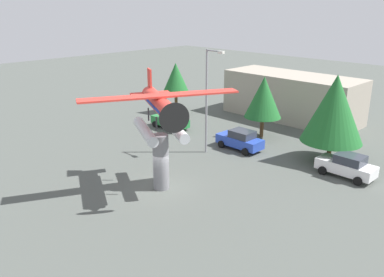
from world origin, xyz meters
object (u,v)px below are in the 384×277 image
Objects in this scene: car_near_green at (170,120)px; car_mid_blue at (240,140)px; storefront_building at (292,97)px; display_pedestal at (161,162)px; tree_east at (264,97)px; tree_west at (176,78)px; tree_center_back at (334,109)px; car_far_white at (347,165)px; floatplane_monument at (160,111)px; streetlight_primary at (208,95)px.

car_near_green is 1.00× the size of car_mid_blue.
car_mid_blue is 12.27m from storefront_building.
display_pedestal is 0.67× the size of tree_east.
display_pedestal is at bearing -45.49° from tree_west.
tree_east is 7.74m from tree_center_back.
car_mid_blue and car_far_white have the same top height.
floatplane_monument is at bearing -26.76° from display_pedestal.
tree_west reaches higher than display_pedestal.
car_mid_blue is at bearing -157.39° from tree_center_back.
floatplane_monument is at bearing -80.68° from storefront_building.
streetlight_primary reaches higher than tree_east.
tree_west is 20.08m from tree_center_back.
tree_center_back is at bearing 65.89° from display_pedestal.
floatplane_monument is 22.57m from storefront_building.
tree_west reaches higher than storefront_building.
streetlight_primary is (-10.71, -3.65, 4.17)m from car_far_white.
floatplane_monument is at bearing -70.40° from streetlight_primary.
car_near_green is 0.28× the size of storefront_building.
car_near_green is 16.56m from tree_center_back.
tree_west is 1.00× the size of tree_east.
car_near_green is at bearing 162.58° from floatplane_monument.
tree_east is (0.71, 6.86, -1.15)m from streetlight_primary.
car_mid_blue is 0.72× the size of tree_west.
floatplane_monument is 1.68× the size of tree_west.
car_mid_blue is at bearing 123.64° from floatplane_monument.
tree_center_back is (-2.38, 1.91, 3.54)m from car_far_white.
tree_center_back is (5.68, 13.00, -1.16)m from floatplane_monument.
tree_west reaches higher than car_mid_blue.
display_pedestal is 14.48m from tree_east.
car_mid_blue is (-1.11, 10.07, -1.08)m from display_pedestal.
storefront_building is 8.08m from tree_east.
floatplane_monument is 7.91m from streetlight_primary.
car_far_white is at bearing -43.20° from storefront_building.
floatplane_monument is at bearing -113.59° from tree_center_back.
tree_west is 12.41m from tree_east.
car_near_green is 9.83m from tree_east.
tree_west reaches higher than car_far_white.
car_far_white is 10.92m from tree_east.
car_mid_blue is 0.72× the size of tree_east.
storefront_building reaches higher than car_far_white.
tree_center_back is at bearing -9.66° from tree_east.
car_mid_blue is 0.59× the size of tree_center_back.
floatplane_monument reaches higher than car_far_white.
car_mid_blue is at bearing -80.29° from tree_east.
tree_center_back is at bearing 33.75° from streetlight_primary.
car_far_white is at bearing -8.72° from tree_west.
tree_center_back reaches higher than display_pedestal.
storefront_building reaches higher than car_near_green.
streetlight_primary reaches higher than car_mid_blue.
car_far_white is 4.68m from tree_center_back.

